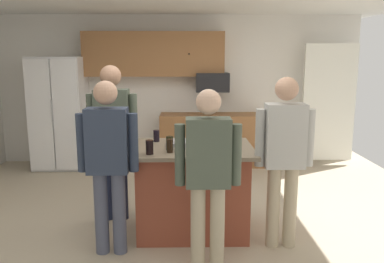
# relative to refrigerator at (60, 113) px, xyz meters

# --- Properties ---
(floor) EXTENTS (7.04, 7.04, 0.00)m
(floor) POSITION_rel_refrigerator_xyz_m (2.00, -2.38, -0.94)
(floor) COLOR #B7A88E
(floor) RESTS_ON ground
(back_wall) EXTENTS (6.40, 0.10, 2.60)m
(back_wall) POSITION_rel_refrigerator_xyz_m (2.00, 0.42, 0.36)
(back_wall) COLOR white
(back_wall) RESTS_ON ground
(french_door_window_panel) EXTENTS (0.90, 0.06, 2.00)m
(french_door_window_panel) POSITION_rel_refrigerator_xyz_m (4.60, 0.02, 0.16)
(french_door_window_panel) COLOR white
(french_door_window_panel) RESTS_ON ground
(cabinet_run_upper) EXTENTS (2.40, 0.38, 0.75)m
(cabinet_run_upper) POSITION_rel_refrigerator_xyz_m (1.60, 0.22, 0.98)
(cabinet_run_upper) COLOR #936038
(cabinet_run_lower) EXTENTS (1.80, 0.63, 0.90)m
(cabinet_run_lower) POSITION_rel_refrigerator_xyz_m (2.60, 0.10, -0.49)
(cabinet_run_lower) COLOR #936038
(cabinet_run_lower) RESTS_ON ground
(refrigerator) EXTENTS (0.86, 0.76, 1.88)m
(refrigerator) POSITION_rel_refrigerator_xyz_m (0.00, 0.00, 0.00)
(refrigerator) COLOR white
(refrigerator) RESTS_ON ground
(microwave_over_range) EXTENTS (0.56, 0.40, 0.32)m
(microwave_over_range) POSITION_rel_refrigerator_xyz_m (2.60, 0.12, 0.51)
(microwave_over_range) COLOR black
(kitchen_island) EXTENTS (1.28, 0.94, 0.94)m
(kitchen_island) POSITION_rel_refrigerator_xyz_m (2.21, -2.61, -0.46)
(kitchen_island) COLOR brown
(kitchen_island) RESTS_ON ground
(person_guest_right) EXTENTS (0.57, 0.22, 1.67)m
(person_guest_right) POSITION_rel_refrigerator_xyz_m (1.41, -3.10, 0.02)
(person_guest_right) COLOR #4C5166
(person_guest_right) RESTS_ON ground
(person_guest_left) EXTENTS (0.57, 0.24, 1.79)m
(person_guest_left) POSITION_rel_refrigerator_xyz_m (1.31, -2.27, 0.10)
(person_guest_left) COLOR #232D4C
(person_guest_left) RESTS_ON ground
(person_host_foreground) EXTENTS (0.57, 0.22, 1.69)m
(person_host_foreground) POSITION_rel_refrigerator_xyz_m (3.09, -2.99, 0.04)
(person_host_foreground) COLOR tan
(person_host_foreground) RESTS_ON ground
(person_elder_center) EXTENTS (0.57, 0.22, 1.62)m
(person_elder_center) POSITION_rel_refrigerator_xyz_m (2.33, -3.43, -0.01)
(person_elder_center) COLOR tan
(person_elder_center) RESTS_ON ground
(glass_dark_ale) EXTENTS (0.06, 0.06, 0.14)m
(glass_dark_ale) POSITION_rel_refrigerator_xyz_m (1.98, -2.86, 0.07)
(glass_dark_ale) COLOR black
(glass_dark_ale) RESTS_ON kitchen_island
(mug_blue_stoneware) EXTENTS (0.13, 0.09, 0.10)m
(mug_blue_stoneware) POSITION_rel_refrigerator_xyz_m (2.48, -2.64, 0.05)
(mug_blue_stoneware) COLOR white
(mug_blue_stoneware) RESTS_ON kitchen_island
(mug_ceramic_white) EXTENTS (0.13, 0.09, 0.09)m
(mug_ceramic_white) POSITION_rel_refrigerator_xyz_m (2.50, -2.46, 0.05)
(mug_ceramic_white) COLOR #4C6B99
(mug_ceramic_white) RESTS_ON kitchen_island
(glass_short_whisky) EXTENTS (0.06, 0.06, 0.16)m
(glass_short_whisky) POSITION_rel_refrigerator_xyz_m (2.65, -2.55, 0.08)
(glass_short_whisky) COLOR black
(glass_short_whisky) RESTS_ON kitchen_island
(tumbler_amber) EXTENTS (0.07, 0.07, 0.14)m
(tumbler_amber) POSITION_rel_refrigerator_xyz_m (1.78, -2.92, 0.07)
(tumbler_amber) COLOR black
(tumbler_amber) RESTS_ON kitchen_island
(glass_stout_tall) EXTENTS (0.07, 0.07, 0.14)m
(glass_stout_tall) POSITION_rel_refrigerator_xyz_m (1.97, -2.75, 0.07)
(glass_stout_tall) COLOR black
(glass_stout_tall) RESTS_ON kitchen_island
(glass_pilsner) EXTENTS (0.07, 0.07, 0.13)m
(glass_pilsner) POSITION_rel_refrigerator_xyz_m (1.81, -2.34, 0.07)
(glass_pilsner) COLOR black
(glass_pilsner) RESTS_ON kitchen_island
(serving_tray) EXTENTS (0.44, 0.30, 0.04)m
(serving_tray) POSITION_rel_refrigerator_xyz_m (2.15, -2.52, 0.02)
(serving_tray) COLOR #B7B7BC
(serving_tray) RESTS_ON kitchen_island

